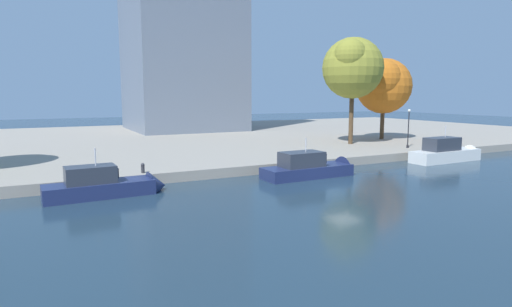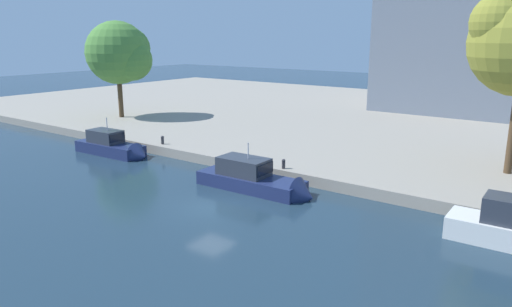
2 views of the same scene
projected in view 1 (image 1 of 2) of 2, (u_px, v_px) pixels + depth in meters
The scene contains 12 objects.
ground_plane at pixel (344, 187), 31.85m from camera, with size 220.00×220.00×0.00m, color #1E3342.
dock_promenade at pixel (193, 139), 62.59m from camera, with size 120.00×55.00×0.83m, color gray.
motor_yacht_0 at pixel (108, 187), 29.06m from camera, with size 8.18×2.57×4.07m.
motor_yacht_1 at pixel (313, 170), 35.95m from camera, with size 8.94×2.76×4.24m.
motor_yacht_2 at pixel (448, 154), 44.15m from camera, with size 9.35×2.48×4.41m.
mooring_bollard_0 at pixel (293, 157), 38.77m from camera, with size 0.28×0.28×0.74m.
mooring_bollard_1 at pixel (143, 168), 33.07m from camera, with size 0.30×0.30×0.78m.
mooring_bollard_2 at pixel (446, 145), 48.14m from camera, with size 0.24×0.24×0.68m.
lamp_post at pixel (408, 127), 48.33m from camera, with size 0.32×0.32×4.40m.
tree_0 at pixel (383, 84), 56.85m from camera, with size 7.67×7.36×10.84m.
tree_1 at pixel (352, 67), 51.12m from camera, with size 7.34×7.34×12.86m.
office_tower at pixel (181, 14), 72.19m from camera, with size 17.49×18.76×41.26m.
Camera 1 is at (-20.05, -24.80, 6.89)m, focal length 29.91 mm.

